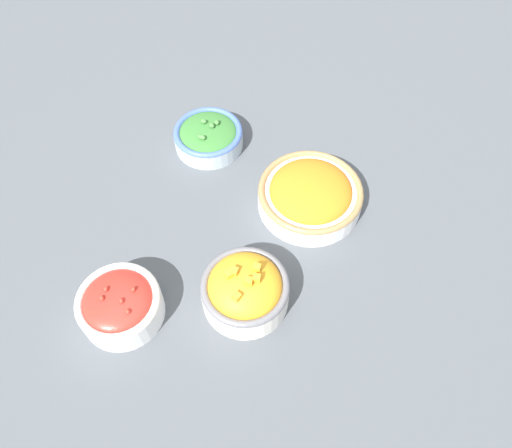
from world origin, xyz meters
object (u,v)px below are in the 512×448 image
at_px(bowl_carrots, 310,194).
at_px(bowl_broccoli, 208,136).
at_px(bowl_cherry_tomatoes, 120,304).
at_px(bowl_squash, 245,289).

relative_size(bowl_carrots, bowl_broccoli, 1.39).
xyz_separation_m(bowl_cherry_tomatoes, bowl_squash, (-0.09, 0.17, 0.00)).
bearing_deg(bowl_carrots, bowl_broccoli, -106.99).
relative_size(bowl_carrots, bowl_squash, 1.35).
relative_size(bowl_cherry_tomatoes, bowl_carrots, 0.70).
bearing_deg(bowl_carrots, bowl_squash, -9.94).
height_order(bowl_carrots, bowl_broccoli, bowl_carrots).
distance_m(bowl_carrots, bowl_squash, 0.22).
bearing_deg(bowl_cherry_tomatoes, bowl_squash, 117.63).
bearing_deg(bowl_cherry_tomatoes, bowl_broccoli, -177.12).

